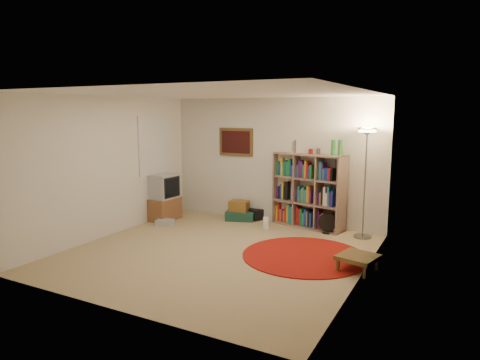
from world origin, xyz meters
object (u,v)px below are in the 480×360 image
object	(u,v)px
bookshelf	(308,192)
floor_fan	(327,223)
side_table	(358,258)
floor_lamp	(367,147)
tv_stand	(164,198)
suitcase	(240,216)

from	to	relation	value
bookshelf	floor_fan	size ratio (longest dim) A/B	4.47
side_table	floor_lamp	bearing A→B (deg)	99.66
side_table	tv_stand	bearing A→B (deg)	165.88
floor_fan	tv_stand	world-z (taller)	tv_stand
tv_stand	suitcase	bearing A→B (deg)	29.59
floor_lamp	floor_fan	distance (m)	1.57
floor_lamp	suitcase	distance (m)	2.95
suitcase	side_table	size ratio (longest dim) A/B	1.09
floor_fan	bookshelf	bearing A→B (deg)	127.03
tv_stand	side_table	bearing A→B (deg)	-10.95
suitcase	floor_fan	bearing A→B (deg)	-21.80
suitcase	floor_lamp	bearing A→B (deg)	-19.53
bookshelf	floor_fan	bearing A→B (deg)	-19.18
bookshelf	side_table	xyz separation A→B (m)	(1.40, -1.92, -0.50)
floor_fan	side_table	size ratio (longest dim) A/B	0.64
floor_lamp	floor_fan	xyz separation A→B (m)	(-0.63, -0.05, -1.43)
floor_fan	side_table	bearing A→B (deg)	-82.01
suitcase	side_table	bearing A→B (deg)	-49.73
tv_stand	suitcase	distance (m)	1.63
bookshelf	tv_stand	bearing A→B (deg)	-150.69
bookshelf	tv_stand	xyz separation A→B (m)	(-2.82, -0.86, -0.23)
floor_lamp	side_table	size ratio (longest dim) A/B	3.24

